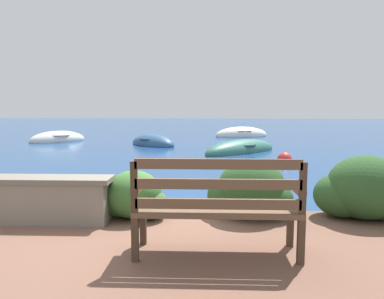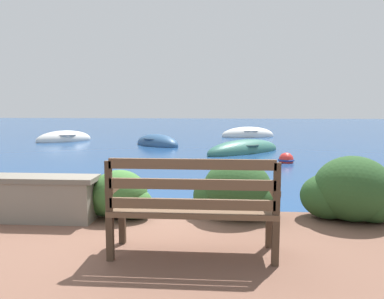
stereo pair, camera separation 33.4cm
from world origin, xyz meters
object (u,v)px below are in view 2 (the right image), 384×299
Objects in this scene: rowboat_nearest at (244,151)px; rowboat_far at (64,140)px; park_bench at (193,204)px; rowboat_mid at (157,144)px; mooring_buoy at (286,160)px; rowboat_outer at (248,135)px.

rowboat_nearest is 8.46m from rowboat_far.
park_bench is at bearing 73.20° from rowboat_far.
rowboat_far is at bearing 122.04° from park_bench.
rowboat_mid is 5.27× the size of mooring_buoy.
park_bench is at bearing -140.01° from rowboat_nearest.
rowboat_mid is 5.86m from rowboat_outer.
rowboat_mid is 0.93× the size of rowboat_far.
rowboat_nearest is at bearing -167.70° from rowboat_mid.
rowboat_mid is (-2.24, 11.40, -0.64)m from park_bench.
rowboat_mid reaches higher than rowboat_nearest.
mooring_buoy is (4.35, -4.18, 0.00)m from rowboat_mid.
rowboat_nearest is 3.88m from rowboat_mid.
rowboat_outer is at bearing 41.10° from rowboat_nearest.
rowboat_outer is (3.92, 4.36, 0.01)m from rowboat_mid.
rowboat_nearest is (1.07, 9.38, -0.64)m from park_bench.
rowboat_outer is 8.55m from mooring_buoy.
park_bench reaches higher than rowboat_far.
mooring_buoy is (8.77, -5.60, 0.00)m from rowboat_far.
rowboat_mid is at bearing 117.95° from rowboat_far.
rowboat_outer is (0.60, 6.38, 0.01)m from rowboat_nearest.
rowboat_outer is at bearing 155.17° from rowboat_far.
rowboat_far is at bearing 4.12° from rowboat_outer.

